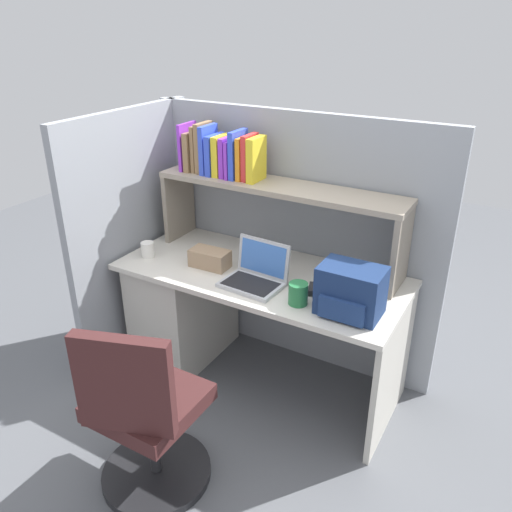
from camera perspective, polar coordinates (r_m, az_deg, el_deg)
name	(u,v)px	position (r m, az deg, el deg)	size (l,w,h in m)	color
ground_plane	(260,378)	(3.24, 0.45, -13.36)	(8.00, 8.00, 0.00)	#595B60
desk	(205,305)	(3.19, -5.66, -5.42)	(1.60, 0.70, 0.73)	beige
cubicle_partition_rear	(291,241)	(3.13, 3.92, 1.69)	(1.84, 0.05, 1.55)	gray
cubicle_partition_left	(136,238)	(3.25, -13.12, 2.00)	(0.05, 1.06, 1.55)	gray
overhead_hutch	(278,201)	(2.87, 2.50, 6.06)	(1.44, 0.28, 0.45)	gray
reference_books_on_shelf	(222,154)	(2.98, -3.82, 11.25)	(0.50, 0.18, 0.28)	purple
laptop	(256,275)	(2.71, -0.01, -2.08)	(0.32, 0.26, 0.22)	#B7BABF
backpack	(350,291)	(2.46, 10.40, -3.89)	(0.30, 0.23, 0.24)	navy
computer_mouse	(315,289)	(2.66, 6.50, -3.68)	(0.06, 0.10, 0.03)	#262628
paper_cup	(148,250)	(3.07, -11.89, 0.69)	(0.08, 0.08, 0.09)	white
tissue_box	(210,258)	(2.90, -5.13, -0.26)	(0.22, 0.12, 0.10)	#9E7F60
snack_canister	(298,294)	(2.53, 4.69, -4.17)	(0.10, 0.10, 0.11)	#26723F
office_chair	(146,421)	(2.44, -12.13, -17.41)	(0.52, 0.54, 0.93)	black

